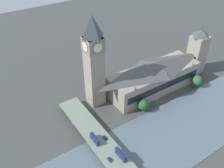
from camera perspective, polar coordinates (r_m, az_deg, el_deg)
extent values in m
plane|color=#424442|center=(223.76, 10.68, -3.89)|extent=(600.00, 600.00, 0.00)
cube|color=slate|center=(207.54, 17.16, -8.86)|extent=(57.19, 360.00, 0.30)
cube|color=gray|center=(231.83, 9.54, 1.10)|extent=(28.88, 87.91, 20.97)
cube|color=black|center=(223.02, 12.03, -0.47)|extent=(0.40, 80.87, 6.29)
pyramid|color=#4C4C4C|center=(224.08, 9.89, 4.11)|extent=(28.30, 86.15, 7.69)
cone|color=gray|center=(239.29, 17.99, 4.61)|extent=(2.20, 2.20, 5.00)
cone|color=gray|center=(216.96, 12.20, 2.22)|extent=(2.20, 2.20, 5.00)
cone|color=gray|center=(197.78, 5.22, -0.71)|extent=(2.20, 2.20, 5.00)
cube|color=gray|center=(202.03, -4.03, 2.71)|extent=(12.86, 12.86, 61.27)
cube|color=gray|center=(189.61, -4.35, 9.01)|extent=(13.64, 13.64, 11.58)
cylinder|color=black|center=(184.48, -3.31, 8.25)|extent=(0.50, 8.07, 8.07)
cylinder|color=silver|center=(184.38, -3.29, 8.23)|extent=(0.62, 7.47, 7.47)
cylinder|color=black|center=(194.82, -5.33, 9.73)|extent=(0.50, 8.07, 8.07)
cylinder|color=silver|center=(194.93, -5.35, 9.74)|extent=(0.62, 7.47, 7.47)
cylinder|color=black|center=(192.54, -2.62, 9.52)|extent=(8.07, 0.50, 8.07)
cylinder|color=silver|center=(192.60, -2.59, 9.53)|extent=(7.47, 0.62, 7.47)
cylinder|color=black|center=(186.87, -6.12, 8.48)|extent=(8.07, 0.50, 8.07)
cylinder|color=silver|center=(186.82, -6.15, 8.47)|extent=(7.47, 0.62, 7.47)
pyramid|color=#383D42|center=(183.59, -4.55, 13.01)|extent=(13.12, 13.12, 17.13)
cube|color=gray|center=(263.66, 18.80, 6.45)|extent=(14.51, 14.51, 38.96)
pyramid|color=#4C4C4C|center=(253.99, 19.78, 10.90)|extent=(14.51, 14.51, 6.53)
cylinder|color=#333338|center=(251.99, 20.03, 11.98)|extent=(0.30, 0.30, 4.00)
cube|color=#5D6A59|center=(172.02, 1.05, -17.79)|extent=(3.00, 13.91, 4.66)
cube|color=#5D6A59|center=(201.85, -7.28, -7.83)|extent=(3.00, 13.91, 4.66)
cube|color=gray|center=(169.67, 1.06, -17.20)|extent=(146.37, 16.37, 1.20)
cube|color=navy|center=(178.69, -3.93, -12.66)|extent=(10.26, 2.47, 1.91)
cube|color=black|center=(178.41, -3.93, -12.58)|extent=(9.24, 2.53, 0.84)
cube|color=navy|center=(177.15, -3.95, -12.21)|extent=(10.06, 2.47, 2.24)
cube|color=black|center=(177.06, -3.96, -12.19)|extent=(9.24, 2.53, 1.07)
cube|color=navy|center=(176.26, -3.97, -11.95)|extent=(9.96, 2.35, 0.16)
cylinder|color=black|center=(182.24, -4.31, -11.83)|extent=(1.02, 0.28, 1.02)
cylinder|color=black|center=(181.55, -4.93, -12.11)|extent=(1.02, 0.28, 1.02)
cylinder|color=black|center=(177.25, -2.88, -13.55)|extent=(1.02, 0.28, 1.02)
cylinder|color=black|center=(176.55, -3.53, -13.85)|extent=(1.02, 0.28, 1.02)
cube|color=navy|center=(169.99, 2.03, -15.99)|extent=(10.90, 2.51, 1.86)
cube|color=black|center=(169.69, 2.04, -15.91)|extent=(9.81, 2.57, 0.82)
cube|color=navy|center=(168.40, 2.05, -15.57)|extent=(10.68, 2.51, 2.18)
cube|color=black|center=(168.32, 2.05, -15.54)|extent=(9.81, 2.57, 1.05)
cube|color=navy|center=(167.49, 2.06, -15.32)|extent=(10.57, 2.39, 0.16)
cylinder|color=black|center=(173.33, 1.45, -15.01)|extent=(1.14, 0.28, 1.14)
cylinder|color=black|center=(172.50, 0.80, -15.34)|extent=(1.14, 0.28, 1.14)
cylinder|color=black|center=(168.92, 3.26, -16.96)|extent=(1.14, 0.28, 1.14)
cylinder|color=black|center=(168.06, 2.60, -17.31)|extent=(1.14, 0.28, 1.14)
cube|color=black|center=(180.77, -1.64, -12.22)|extent=(4.48, 1.83, 0.57)
cube|color=black|center=(180.26, -1.62, -12.12)|extent=(2.33, 1.65, 0.58)
cylinder|color=black|center=(182.21, -1.72, -11.80)|extent=(0.67, 0.22, 0.67)
cylinder|color=black|center=(181.64, -2.17, -12.01)|extent=(0.67, 0.22, 0.67)
cylinder|color=black|center=(180.20, -1.11, -12.50)|extent=(0.67, 0.22, 0.67)
cylinder|color=black|center=(179.62, -1.56, -12.72)|extent=(0.67, 0.22, 0.67)
cube|color=navy|center=(168.90, -0.53, -16.89)|extent=(3.96, 1.79, 0.62)
cube|color=black|center=(168.38, -0.51, -16.80)|extent=(2.06, 1.61, 0.53)
cylinder|color=black|center=(170.10, -0.58, -16.48)|extent=(0.69, 0.22, 0.69)
cylinder|color=black|center=(169.58, -1.06, -16.72)|extent=(0.69, 0.22, 0.69)
cylinder|color=black|center=(168.58, 0.00, -17.15)|extent=(0.69, 0.22, 0.69)
cylinder|color=black|center=(168.05, -0.48, -17.39)|extent=(0.69, 0.22, 0.69)
cylinder|color=brown|center=(249.14, 18.59, -0.29)|extent=(0.70, 0.70, 2.90)
sphere|color=#2D6633|center=(246.03, 18.84, 0.77)|extent=(9.86, 9.86, 9.86)
cylinder|color=brown|center=(211.06, 7.03, -5.81)|extent=(0.70, 0.70, 2.85)
sphere|color=#235628|center=(207.58, 7.14, -4.71)|extent=(9.16, 9.16, 9.16)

